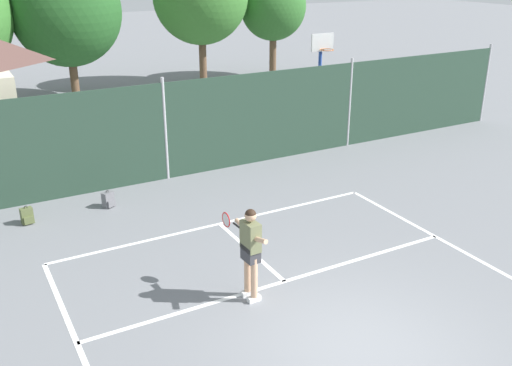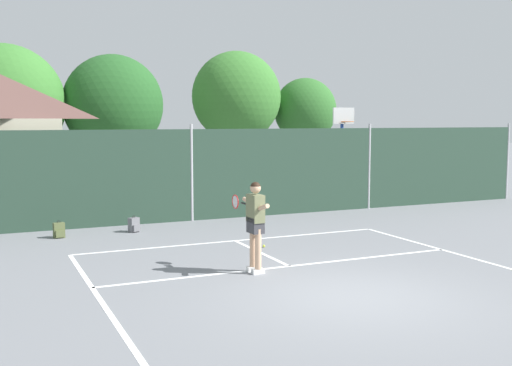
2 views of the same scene
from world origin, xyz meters
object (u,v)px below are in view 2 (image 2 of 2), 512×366
at_px(tennis_player, 255,219).
at_px(backpack_grey, 134,225).
at_px(basketball_hoop, 343,141).
at_px(tennis_ball, 264,246).
at_px(backpack_olive, 59,231).

relative_size(tennis_player, backpack_grey, 4.01).
bearing_deg(basketball_hoop, tennis_ball, -134.49).
relative_size(basketball_hoop, backpack_grey, 7.67).
height_order(basketball_hoop, backpack_grey, basketball_hoop).
bearing_deg(tennis_player, backpack_grey, 102.27).
bearing_deg(backpack_olive, backpack_grey, 0.97).
bearing_deg(basketball_hoop, tennis_player, -131.13).
bearing_deg(backpack_olive, basketball_hoop, 15.70).
xyz_separation_m(basketball_hoop, backpack_olive, (-10.59, -2.98, -2.12)).
bearing_deg(basketball_hoop, backpack_grey, -161.09).
height_order(tennis_player, backpack_olive, tennis_player).
distance_m(basketball_hoop, tennis_player, 11.29).
height_order(tennis_player, tennis_ball, tennis_player).
xyz_separation_m(tennis_player, tennis_ball, (1.21, 2.17, -1.08)).
bearing_deg(backpack_olive, tennis_ball, -36.97).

